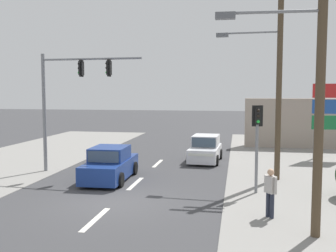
{
  "coord_description": "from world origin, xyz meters",
  "views": [
    {
      "loc": [
        4.46,
        -13.73,
        4.11
      ],
      "look_at": [
        1.31,
        4.0,
        2.52
      ],
      "focal_mm": 42.0,
      "sensor_mm": 36.0,
      "label": 1
    }
  ],
  "objects_px": {
    "utility_pole_foreground_right": "(315,69)",
    "utility_pole_midground_right": "(276,70)",
    "pedestal_signal_right_kerb": "(257,134)",
    "traffic_signal_mast": "(67,91)",
    "sedan_crossing_left": "(110,165)",
    "hatchback_receding_far": "(205,149)",
    "pedestrian_at_kerb": "(270,190)",
    "shopping_plaza_sign": "(330,110)"
  },
  "relations": [
    {
      "from": "traffic_signal_mast",
      "to": "shopping_plaza_sign",
      "type": "relative_size",
      "value": 1.3
    },
    {
      "from": "utility_pole_midground_right",
      "to": "pedestrian_at_kerb",
      "type": "relative_size",
      "value": 5.79
    },
    {
      "from": "utility_pole_midground_right",
      "to": "shopping_plaza_sign",
      "type": "height_order",
      "value": "utility_pole_midground_right"
    },
    {
      "from": "pedestal_signal_right_kerb",
      "to": "utility_pole_midground_right",
      "type": "bearing_deg",
      "value": 70.71
    },
    {
      "from": "utility_pole_midground_right",
      "to": "sedan_crossing_left",
      "type": "bearing_deg",
      "value": -169.88
    },
    {
      "from": "hatchback_receding_far",
      "to": "sedan_crossing_left",
      "type": "relative_size",
      "value": 0.87
    },
    {
      "from": "utility_pole_foreground_right",
      "to": "pedestal_signal_right_kerb",
      "type": "xyz_separation_m",
      "value": [
        -1.29,
        4.61,
        -2.3
      ]
    },
    {
      "from": "hatchback_receding_far",
      "to": "pedestal_signal_right_kerb",
      "type": "bearing_deg",
      "value": -69.32
    },
    {
      "from": "hatchback_receding_far",
      "to": "pedestrian_at_kerb",
      "type": "xyz_separation_m",
      "value": [
        2.92,
        -10.07,
        0.22
      ]
    },
    {
      "from": "shopping_plaza_sign",
      "to": "pedestrian_at_kerb",
      "type": "relative_size",
      "value": 2.82
    },
    {
      "from": "traffic_signal_mast",
      "to": "sedan_crossing_left",
      "type": "relative_size",
      "value": 1.4
    },
    {
      "from": "traffic_signal_mast",
      "to": "hatchback_receding_far",
      "type": "height_order",
      "value": "traffic_signal_mast"
    },
    {
      "from": "traffic_signal_mast",
      "to": "pedestrian_at_kerb",
      "type": "distance_m",
      "value": 11.56
    },
    {
      "from": "sedan_crossing_left",
      "to": "traffic_signal_mast",
      "type": "bearing_deg",
      "value": 153.9
    },
    {
      "from": "utility_pole_foreground_right",
      "to": "sedan_crossing_left",
      "type": "xyz_separation_m",
      "value": [
        -7.87,
        5.91,
        -4.01
      ]
    },
    {
      "from": "sedan_crossing_left",
      "to": "utility_pole_foreground_right",
      "type": "bearing_deg",
      "value": -36.9
    },
    {
      "from": "utility_pole_midground_right",
      "to": "pedestrian_at_kerb",
      "type": "height_order",
      "value": "utility_pole_midground_right"
    },
    {
      "from": "traffic_signal_mast",
      "to": "utility_pole_midground_right",
      "type": "bearing_deg",
      "value": 0.27
    },
    {
      "from": "utility_pole_midground_right",
      "to": "hatchback_receding_far",
      "type": "height_order",
      "value": "utility_pole_midground_right"
    },
    {
      "from": "utility_pole_foreground_right",
      "to": "pedestal_signal_right_kerb",
      "type": "height_order",
      "value": "utility_pole_foreground_right"
    },
    {
      "from": "utility_pole_foreground_right",
      "to": "pedestrian_at_kerb",
      "type": "bearing_deg",
      "value": 123.55
    },
    {
      "from": "utility_pole_foreground_right",
      "to": "pedestal_signal_right_kerb",
      "type": "bearing_deg",
      "value": 105.63
    },
    {
      "from": "pedestal_signal_right_kerb",
      "to": "pedestrian_at_kerb",
      "type": "height_order",
      "value": "pedestal_signal_right_kerb"
    },
    {
      "from": "traffic_signal_mast",
      "to": "sedan_crossing_left",
      "type": "xyz_separation_m",
      "value": [
        2.63,
        -1.29,
        -3.44
      ]
    },
    {
      "from": "sedan_crossing_left",
      "to": "pedestrian_at_kerb",
      "type": "relative_size",
      "value": 2.63
    },
    {
      "from": "pedestal_signal_right_kerb",
      "to": "shopping_plaza_sign",
      "type": "distance_m",
      "value": 10.0
    },
    {
      "from": "sedan_crossing_left",
      "to": "hatchback_receding_far",
      "type": "bearing_deg",
      "value": 54.96
    },
    {
      "from": "shopping_plaza_sign",
      "to": "sedan_crossing_left",
      "type": "relative_size",
      "value": 1.07
    },
    {
      "from": "shopping_plaza_sign",
      "to": "pedestrian_at_kerb",
      "type": "bearing_deg",
      "value": -110.17
    },
    {
      "from": "utility_pole_foreground_right",
      "to": "shopping_plaza_sign",
      "type": "xyz_separation_m",
      "value": [
        3.4,
        13.43,
        -1.73
      ]
    },
    {
      "from": "utility_pole_foreground_right",
      "to": "utility_pole_midground_right",
      "type": "distance_m",
      "value": 7.27
    },
    {
      "from": "traffic_signal_mast",
      "to": "shopping_plaza_sign",
      "type": "distance_m",
      "value": 15.28
    },
    {
      "from": "utility_pole_foreground_right",
      "to": "shopping_plaza_sign",
      "type": "height_order",
      "value": "utility_pole_foreground_right"
    },
    {
      "from": "utility_pole_midground_right",
      "to": "pedestal_signal_right_kerb",
      "type": "relative_size",
      "value": 2.65
    },
    {
      "from": "utility_pole_foreground_right",
      "to": "shopping_plaza_sign",
      "type": "relative_size",
      "value": 1.9
    },
    {
      "from": "sedan_crossing_left",
      "to": "pedestrian_at_kerb",
      "type": "height_order",
      "value": "pedestrian_at_kerb"
    },
    {
      "from": "traffic_signal_mast",
      "to": "hatchback_receding_far",
      "type": "distance_m",
      "value": 8.62
    },
    {
      "from": "utility_pole_midground_right",
      "to": "traffic_signal_mast",
      "type": "relative_size",
      "value": 1.57
    },
    {
      "from": "utility_pole_foreground_right",
      "to": "sedan_crossing_left",
      "type": "bearing_deg",
      "value": 143.1
    },
    {
      "from": "shopping_plaza_sign",
      "to": "sedan_crossing_left",
      "type": "height_order",
      "value": "shopping_plaza_sign"
    },
    {
      "from": "traffic_signal_mast",
      "to": "pedestal_signal_right_kerb",
      "type": "xyz_separation_m",
      "value": [
        9.21,
        -2.59,
        -1.73
      ]
    },
    {
      "from": "utility_pole_midground_right",
      "to": "shopping_plaza_sign",
      "type": "xyz_separation_m",
      "value": [
        3.76,
        6.18,
        -2.1
      ]
    }
  ]
}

